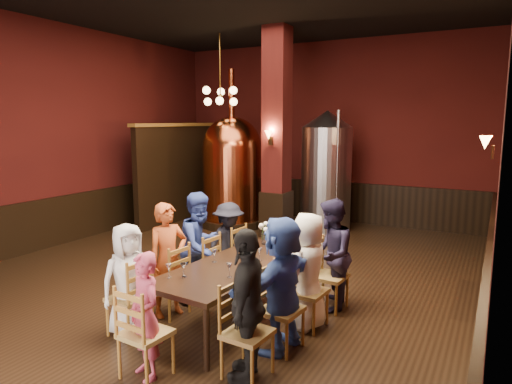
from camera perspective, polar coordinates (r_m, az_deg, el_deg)
The scene contains 40 objects.
room at distance 7.34m, azimuth -4.80°, elevation 6.60°, with size 10.00×10.02×4.50m.
wainscot_right at distance 6.48m, azimuth 26.84°, elevation -10.45°, with size 0.08×9.90×1.00m, color black.
wainscot_back at distance 11.98m, azimuth 8.33°, elevation -0.99°, with size 7.90×0.08×1.00m, color black.
wainscot_left at distance 10.26m, azimuth -23.58°, elevation -3.32°, with size 0.08×9.90×1.00m, color black.
column at distance 9.93m, azimuth 2.62°, elevation 7.22°, with size 0.58×0.58×4.50m, color #41100E.
partition at distance 11.88m, azimuth -9.29°, elevation 2.31°, with size 0.22×3.50×2.40m, color black.
pendant_cluster at distance 10.76m, azimuth -4.48°, elevation 11.86°, with size 0.90×0.90×1.70m, color #A57226, non-canonical shape.
sconce_wall at distance 6.96m, azimuth 27.52°, elevation 5.09°, with size 0.20×0.20×0.36m, color black, non-canonical shape.
sconce_column at distance 9.67m, azimuth 1.84°, elevation 6.88°, with size 0.20×0.20×0.36m, color black, non-canonical shape.
dining_table at distance 5.86m, azimuth -2.53°, elevation -9.56°, with size 1.19×2.47×0.75m.
chair_0 at distance 5.78m, azimuth -15.55°, elevation -12.56°, with size 0.46×0.46×0.92m, color #966426, non-canonical shape.
person_0 at distance 5.70m, azimuth -15.64°, elevation -10.50°, with size 0.66×0.43×1.36m, color white.
chair_1 at distance 6.21m, azimuth -10.85°, elevation -10.85°, with size 0.46×0.46×0.92m, color #966426, non-canonical shape.
person_1 at distance 6.12m, azimuth -10.93°, elevation -8.29°, with size 0.55×0.36×1.50m, color #9D401B.
chair_2 at distance 6.67m, azimuth -6.89°, elevation -9.34°, with size 0.46×0.46×0.92m, color #966426, non-canonical shape.
person_2 at distance 6.58m, azimuth -6.94°, elevation -6.72°, with size 0.76×0.37×1.55m, color navy.
chair_3 at distance 7.18m, azimuth -3.44°, elevation -7.98°, with size 0.46×0.46×0.92m, color #966426, non-canonical shape.
person_3 at distance 7.12m, azimuth -3.45°, elevation -6.50°, with size 0.84×0.48×1.30m, color black.
chair_4 at distance 4.73m, azimuth -1.07°, elevation -17.19°, with size 0.46×0.46×0.92m, color #966426, non-canonical shape.
person_4 at distance 4.61m, azimuth -1.08°, elevation -13.80°, with size 0.89×0.37×1.53m, color black.
chair_5 at distance 5.25m, azimuth 3.15°, elevation -14.47°, with size 0.46×0.46×0.92m, color #966426, non-canonical shape.
person_5 at distance 5.14m, azimuth 3.18°, elevation -11.38°, with size 1.41×0.45×1.52m, color #3653A3.
chair_6 at distance 5.79m, azimuth 6.47°, elevation -12.22°, with size 0.46×0.46×0.92m, color #966426, non-canonical shape.
person_6 at distance 5.70m, azimuth 6.52°, elevation -9.76°, with size 0.71×0.46×1.44m, color white.
chair_7 at distance 6.37m, azimuth 9.20°, elevation -10.31°, with size 0.46×0.46×0.92m, color #966426, non-canonical shape.
person_7 at distance 6.27m, azimuth 9.27°, elevation -7.74°, with size 0.74×0.36×1.52m, color #1F1A35.
chair_8 at distance 4.86m, azimuth -13.63°, elevation -16.74°, with size 0.46×0.46×0.92m, color #966426, non-canonical shape.
person_8 at distance 4.78m, azimuth -13.71°, elevation -14.79°, with size 0.47×0.31×1.28m, color #B33B57.
copper_kettle at distance 11.05m, azimuth -2.99°, elevation 2.77°, with size 1.62×1.62×3.74m.
steel_vessel at distance 10.66m, azimuth 8.79°, elevation 2.59°, with size 1.51×1.51×2.77m.
rose_vase at distance 6.68m, azimuth 1.10°, elevation -4.72°, with size 0.20×0.20×0.33m.
wine_glass_0 at distance 5.90m, azimuth -5.23°, elevation -7.95°, with size 0.07×0.07×0.17m, color white, non-canonical shape.
wine_glass_1 at distance 5.41m, azimuth -10.86°, elevation -9.67°, with size 0.07×0.07×0.17m, color white, non-canonical shape.
wine_glass_2 at distance 5.40m, azimuth -9.10°, elevation -9.65°, with size 0.07×0.07×0.17m, color white, non-canonical shape.
wine_glass_3 at distance 5.41m, azimuth -9.00°, elevation -9.60°, with size 0.07×0.07×0.17m, color white, non-canonical shape.
wine_glass_4 at distance 6.03m, azimuth -1.84°, elevation -7.56°, with size 0.07×0.07×0.17m, color white, non-canonical shape.
wine_glass_5 at distance 6.30m, azimuth 2.31°, elevation -6.82°, with size 0.07×0.07×0.17m, color white, non-canonical shape.
wine_glass_6 at distance 5.72m, azimuth -1.77°, elevation -8.48°, with size 0.07×0.07×0.17m, color white, non-canonical shape.
wine_glass_7 at distance 5.94m, azimuth 0.44°, elevation -7.80°, with size 0.07×0.07×0.17m, color white, non-canonical shape.
wine_glass_8 at distance 5.34m, azimuth -3.35°, elevation -9.76°, with size 0.07×0.07×0.17m, color white, non-canonical shape.
Camera 1 is at (4.00, -6.15, 2.54)m, focal length 32.00 mm.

